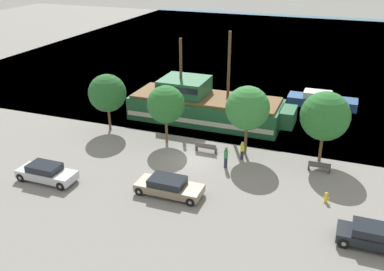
% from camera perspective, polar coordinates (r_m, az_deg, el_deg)
% --- Properties ---
extents(ground_plane, '(160.00, 160.00, 0.00)m').
position_cam_1_polar(ground_plane, '(35.47, 0.39, -3.24)').
color(ground_plane, gray).
extents(water_surface, '(80.00, 80.00, 0.00)m').
position_cam_1_polar(water_surface, '(76.13, 12.14, 11.23)').
color(water_surface, '#38667F').
rests_on(water_surface, ground).
extents(pirate_ship, '(16.38, 5.35, 9.09)m').
position_cam_1_polar(pirate_ship, '(42.93, 1.64, 3.98)').
color(pirate_ship, '#1E5633').
rests_on(pirate_ship, water_surface).
extents(moored_boat_dockside, '(7.38, 2.40, 1.61)m').
position_cam_1_polar(moored_boat_dockside, '(49.21, 16.86, 4.49)').
color(moored_boat_dockside, navy).
rests_on(moored_boat_dockside, water_surface).
extents(parked_car_curb_front, '(4.53, 1.81, 1.36)m').
position_cam_1_polar(parked_car_curb_front, '(33.92, -18.86, -4.71)').
color(parked_car_curb_front, '#B7BCC6').
rests_on(parked_car_curb_front, ground_plane).
extents(parked_car_curb_mid, '(3.89, 1.80, 1.37)m').
position_cam_1_polar(parked_car_curb_mid, '(27.79, 22.74, -12.24)').
color(parked_car_curb_mid, black).
rests_on(parked_car_curb_mid, ground_plane).
extents(parked_car_curb_rear, '(4.77, 1.97, 1.28)m').
position_cam_1_polar(parked_car_curb_rear, '(30.51, -3.12, -6.77)').
color(parked_car_curb_rear, '#7F705B').
rests_on(parked_car_curb_rear, ground_plane).
extents(fire_hydrant, '(0.42, 0.25, 0.76)m').
position_cam_1_polar(fire_hydrant, '(31.15, 17.45, -7.80)').
color(fire_hydrant, yellow).
rests_on(fire_hydrant, ground_plane).
extents(bench_promenade_east, '(1.71, 0.45, 0.85)m').
position_cam_1_polar(bench_promenade_east, '(34.94, 16.62, -3.98)').
color(bench_promenade_east, '#4C4742').
rests_on(bench_promenade_east, ground_plane).
extents(bench_promenade_west, '(1.88, 0.45, 0.85)m').
position_cam_1_polar(bench_promenade_west, '(36.56, 1.87, -1.59)').
color(bench_promenade_west, '#4C4742').
rests_on(bench_promenade_west, ground_plane).
extents(pedestrian_walking_near, '(0.32, 0.32, 1.58)m').
position_cam_1_polar(pedestrian_walking_near, '(35.46, 6.71, -1.99)').
color(pedestrian_walking_near, '#232838').
rests_on(pedestrian_walking_near, ground_plane).
extents(pedestrian_walking_far, '(0.32, 0.32, 1.81)m').
position_cam_1_polar(pedestrian_walking_far, '(33.95, 4.53, -2.89)').
color(pedestrian_walking_far, '#232838').
rests_on(pedestrian_walking_far, ground_plane).
extents(tree_row_east, '(3.54, 3.54, 5.44)m').
position_cam_1_polar(tree_row_east, '(40.68, -11.23, 5.56)').
color(tree_row_east, brown).
rests_on(tree_row_east, ground_plane).
extents(tree_row_mideast, '(3.32, 3.32, 5.26)m').
position_cam_1_polar(tree_row_mideast, '(37.32, -3.51, 4.16)').
color(tree_row_mideast, brown).
rests_on(tree_row_mideast, ground_plane).
extents(tree_row_midwest, '(3.64, 3.64, 5.96)m').
position_cam_1_polar(tree_row_midwest, '(35.11, 7.41, 3.63)').
color(tree_row_midwest, brown).
rests_on(tree_row_midwest, ground_plane).
extents(tree_row_west, '(3.92, 3.92, 5.94)m').
position_cam_1_polar(tree_row_west, '(35.21, 17.32, 2.49)').
color(tree_row_west, brown).
rests_on(tree_row_west, ground_plane).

